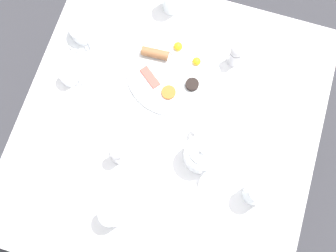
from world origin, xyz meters
TOP-DOWN VIEW (x-y plane):
  - ground_plane at (0.00, 0.00)m, footprint 8.00×8.00m
  - table at (0.00, 0.00)m, footprint 0.97×1.02m
  - breakfast_plate at (-0.04, 0.20)m, footprint 0.32×0.32m
  - teapot_near at (0.13, -0.06)m, footprint 0.11×0.18m
  - teacup_with_saucer_left at (-0.38, 0.23)m, footprint 0.14×0.14m
  - water_glass_tall at (0.32, -0.13)m, footprint 0.07×0.07m
  - water_glass_short at (-0.07, -0.32)m, footprint 0.07×0.07m
  - creamer_jug at (-0.36, 0.07)m, footprint 0.08×0.06m
  - pepper_grinder at (0.14, 0.29)m, footprint 0.04×0.04m
  - salt_grinder at (-0.12, -0.14)m, footprint 0.04×0.04m
  - napkin_folded at (0.30, 0.27)m, footprint 0.20×0.19m
  - fork_by_plate at (0.30, -0.30)m, footprint 0.07×0.15m
  - knife_by_plate at (-0.30, -0.34)m, footprint 0.11×0.20m
  - spoon_for_tea at (-0.26, -0.04)m, footprint 0.15×0.08m

SIDE VIEW (x-z plane):
  - ground_plane at x=0.00m, z-range 0.00..0.00m
  - table at x=0.00m, z-range 0.29..1.02m
  - fork_by_plate at x=0.30m, z-range 0.73..0.73m
  - knife_by_plate at x=-0.30m, z-range 0.73..0.73m
  - spoon_for_tea at x=-0.26m, z-range 0.73..0.73m
  - napkin_folded at x=0.30m, z-range 0.73..0.74m
  - breakfast_plate at x=-0.04m, z-range 0.71..0.76m
  - teacup_with_saucer_left at x=-0.38m, z-range 0.72..0.79m
  - creamer_jug at x=-0.36m, z-range 0.73..0.79m
  - teapot_near at x=0.13m, z-range 0.72..0.84m
  - water_glass_short at x=-0.07m, z-range 0.73..0.83m
  - pepper_grinder at x=0.14m, z-range 0.73..0.84m
  - salt_grinder at x=-0.12m, z-range 0.73..0.84m
  - water_glass_tall at x=0.32m, z-range 0.73..0.84m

